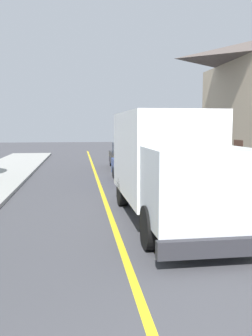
# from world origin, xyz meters

# --- Properties ---
(centre_line_yellow) EXTENTS (0.16, 56.00, 0.01)m
(centre_line_yellow) POSITION_xyz_m (0.00, 10.00, 0.00)
(centre_line_yellow) COLOR gold
(centre_line_yellow) RESTS_ON ground
(box_truck) EXTENTS (2.52, 7.22, 3.20)m
(box_truck) POSITION_xyz_m (1.63, 8.73, 1.77)
(box_truck) COLOR white
(box_truck) RESTS_ON ground
(parked_car_near) EXTENTS (1.98, 4.47, 1.67)m
(parked_car_near) POSITION_xyz_m (1.80, 15.97, 0.79)
(parked_car_near) COLOR #2D4793
(parked_car_near) RESTS_ON ground
(parked_car_mid) EXTENTS (1.85, 4.42, 1.67)m
(parked_car_mid) POSITION_xyz_m (2.10, 21.71, 0.79)
(parked_car_mid) COLOR black
(parked_car_mid) RESTS_ON ground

